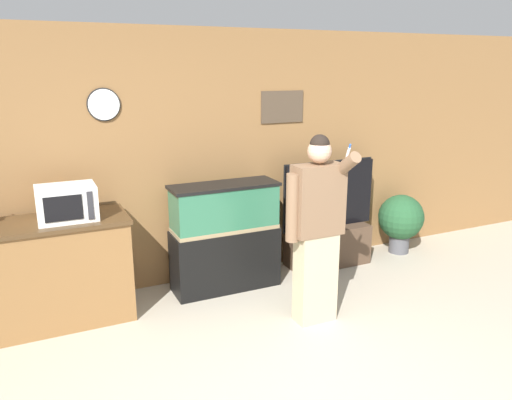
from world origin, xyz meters
name	(u,v)px	position (x,y,z in m)	size (l,w,h in m)	color
wall_back_paneled	(190,160)	(0.00, 2.66, 1.30)	(10.00, 0.08, 2.60)	olive
counter_island	(33,275)	(-1.57, 2.26, 0.48)	(1.65, 0.62, 0.95)	brown
microwave	(67,203)	(-1.24, 2.22, 1.10)	(0.49, 0.35, 0.30)	white
aquarium_on_stand	(225,237)	(0.23, 2.29, 0.55)	(1.09, 0.40, 1.10)	black
tv_on_stand	(328,234)	(1.52, 2.38, 0.36)	(1.14, 0.40, 1.22)	#4C3828
person_standing	(316,228)	(0.69, 1.31, 0.88)	(0.53, 0.40, 1.68)	#BCAD89
potted_plant	(401,219)	(2.54, 2.33, 0.42)	(0.55, 0.55, 0.72)	#4C4C51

